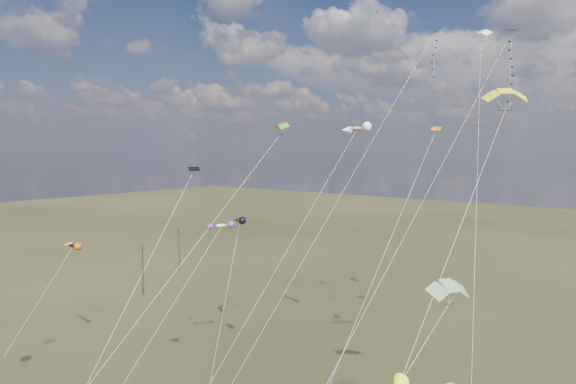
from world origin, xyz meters
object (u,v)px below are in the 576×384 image
Objects in this scene: utility_pole_near at (143,269)px; diamond_black_high at (500,83)px; novelty_black_orange at (72,246)px; utility_pole_far at (179,249)px; parafoil_yellow at (505,93)px.

diamond_black_high is (52.28, 1.40, 24.76)m from utility_pole_near.
novelty_black_orange is at bearing -56.70° from utility_pole_near.
utility_pole_near is 0.24× the size of diamond_black_high.
diamond_black_high is 47.94m from novelty_black_orange.
utility_pole_far is at bearing 119.74° from utility_pole_near.
parafoil_yellow is (4.43, -14.76, -2.38)m from diamond_black_high.
utility_pole_far is 38.52m from novelty_black_orange.
novelty_black_orange is (11.86, -18.06, 7.84)m from utility_pole_near.
utility_pole_near and utility_pole_far have the same top height.
parafoil_yellow is (64.70, -27.36, 22.38)m from utility_pole_far.
utility_pole_near is 0.64× the size of novelty_black_orange.
parafoil_yellow reaches higher than utility_pole_far.
parafoil_yellow is at bearing 5.98° from novelty_black_orange.
diamond_black_high is (60.28, -12.60, 24.76)m from utility_pole_far.
utility_pole_near is at bearing 166.74° from parafoil_yellow.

